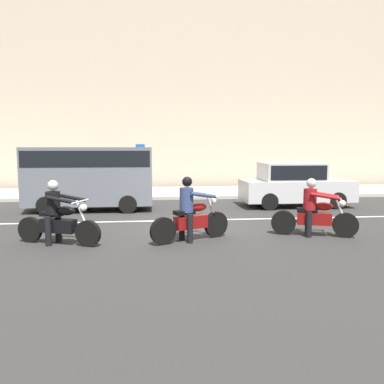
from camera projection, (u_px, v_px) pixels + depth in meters
ground_plane at (188, 226)px, 11.48m from camera, size 80.00×80.00×0.00m
sidewalk_slab at (173, 193)px, 19.38m from camera, size 40.00×4.40×0.14m
building_facade at (169, 56)px, 21.88m from camera, size 40.00×1.40×14.93m
lane_marking_stripe at (204, 220)px, 12.43m from camera, size 18.00×0.14×0.01m
motorcycle_with_rider_black_leather at (58, 218)px, 9.26m from camera, size 2.11×1.02×1.55m
motorcycle_with_rider_crimson at (314, 212)px, 10.15m from camera, size 2.13×0.95×1.52m
motorcycle_with_rider_denim_blue at (190, 215)px, 9.61m from camera, size 2.04×1.10×1.61m
parked_van_slate_gray at (90, 174)px, 14.30m from camera, size 4.54×1.96×2.33m
parked_sedan_silver at (294, 184)px, 15.21m from camera, size 4.27×1.82×1.72m
street_sign_post at (140, 163)px, 18.64m from camera, size 0.44×0.08×2.36m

